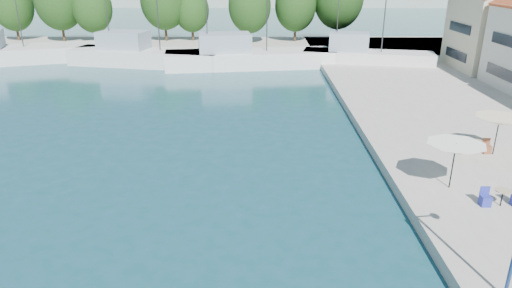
{
  "coord_description": "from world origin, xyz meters",
  "views": [
    {
      "loc": [
        -0.57,
        3.1,
        10.35
      ],
      "look_at": [
        -0.85,
        26.0,
        1.58
      ],
      "focal_mm": 32.0,
      "sensor_mm": 36.0,
      "label": 1
    }
  ],
  "objects_px": {
    "trawler_04": "(364,58)",
    "umbrella_cream": "(499,121)",
    "trawler_02": "(143,56)",
    "umbrella_white": "(455,149)",
    "trawler_03": "(246,58)"
  },
  "relations": [
    {
      "from": "umbrella_cream",
      "to": "trawler_04",
      "type": "bearing_deg",
      "value": 93.15
    },
    {
      "from": "trawler_03",
      "to": "umbrella_white",
      "type": "distance_m",
      "value": 33.54
    },
    {
      "from": "trawler_02",
      "to": "umbrella_white",
      "type": "bearing_deg",
      "value": -43.91
    },
    {
      "from": "trawler_04",
      "to": "umbrella_cream",
      "type": "bearing_deg",
      "value": -74.95
    },
    {
      "from": "umbrella_white",
      "to": "umbrella_cream",
      "type": "xyz_separation_m",
      "value": [
        4.08,
        4.26,
        -0.03
      ]
    },
    {
      "from": "trawler_03",
      "to": "umbrella_cream",
      "type": "height_order",
      "value": "trawler_03"
    },
    {
      "from": "umbrella_white",
      "to": "umbrella_cream",
      "type": "bearing_deg",
      "value": 46.21
    },
    {
      "from": "trawler_03",
      "to": "trawler_04",
      "type": "relative_size",
      "value": 1.32
    },
    {
      "from": "trawler_03",
      "to": "trawler_04",
      "type": "distance_m",
      "value": 13.35
    },
    {
      "from": "trawler_02",
      "to": "umbrella_cream",
      "type": "relative_size",
      "value": 6.86
    },
    {
      "from": "trawler_03",
      "to": "umbrella_white",
      "type": "bearing_deg",
      "value": -79.65
    },
    {
      "from": "trawler_03",
      "to": "trawler_04",
      "type": "height_order",
      "value": "same"
    },
    {
      "from": "umbrella_white",
      "to": "umbrella_cream",
      "type": "relative_size",
      "value": 1.03
    },
    {
      "from": "umbrella_white",
      "to": "umbrella_cream",
      "type": "height_order",
      "value": "umbrella_white"
    },
    {
      "from": "trawler_02",
      "to": "umbrella_cream",
      "type": "xyz_separation_m",
      "value": [
        26.79,
        -28.46,
        1.5
      ]
    }
  ]
}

